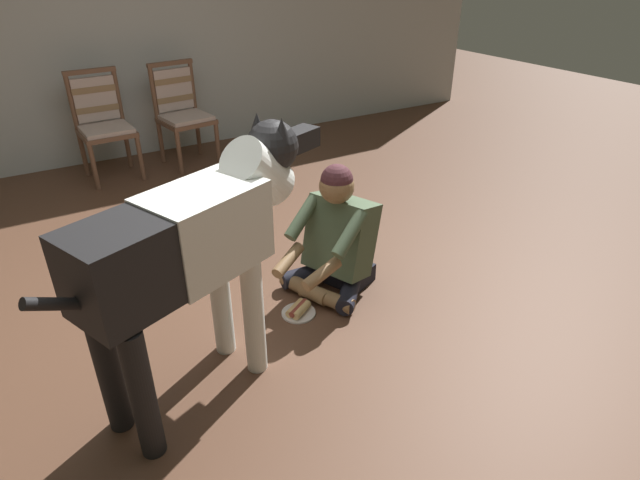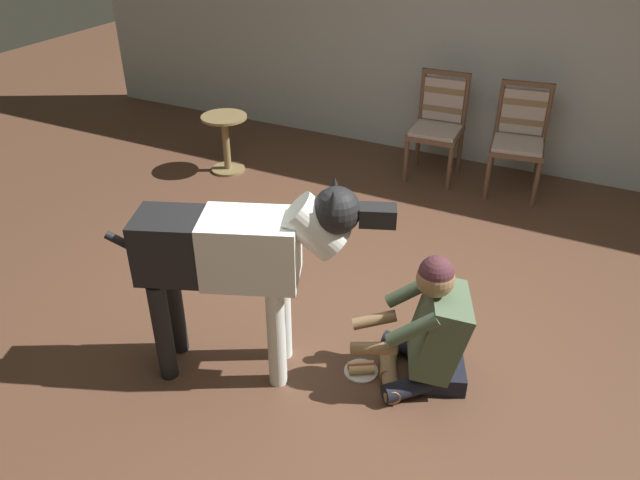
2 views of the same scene
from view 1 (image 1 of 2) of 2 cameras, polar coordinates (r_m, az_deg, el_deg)
The scene contains 7 objects.
ground_plane at distance 3.27m, azimuth -7.42°, elevation -6.89°, with size 15.85×15.85×0.00m, color brown.
back_wall at distance 5.74m, azimuth -22.42°, elevation 21.01°, with size 9.16×0.10×2.60m, color #B5BBBC.
dining_chair_left_of_pair at distance 5.34m, azimuth -22.74°, elevation 12.04°, with size 0.48×0.49×0.98m.
dining_chair_right_of_pair at distance 5.49m, azimuth -14.96°, elevation 13.71°, with size 0.52×0.52×0.98m.
person_sitting_on_floor at distance 3.22m, azimuth 1.74°, elevation 0.01°, with size 0.74×0.61×0.84m.
large_dog at distance 2.33m, azimuth -13.42°, elevation -0.18°, with size 1.48×0.71×1.24m.
hot_dog_on_plate at distance 3.15m, azimuth -2.37°, elevation -7.69°, with size 0.20×0.20×0.06m.
Camera 1 is at (-0.99, -2.46, 1.91)m, focal length 29.22 mm.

